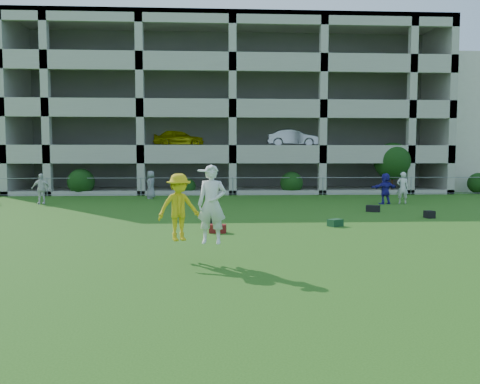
{
  "coord_description": "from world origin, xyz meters",
  "views": [
    {
      "loc": [
        -1.13,
        -11.69,
        2.49
      ],
      "look_at": [
        -0.36,
        3.0,
        1.4
      ],
      "focal_mm": 35.0,
      "sensor_mm": 36.0,
      "label": 1
    }
  ],
  "objects": [
    {
      "name": "parking_garage",
      "position": [
        0.0,
        27.7,
        6.01
      ],
      "size": [
        30.0,
        14.0,
        12.0
      ],
      "color": "#9E998C",
      "rests_on": "ground"
    },
    {
      "name": "bag_black_b",
      "position": [
        -1.34,
        5.71,
        0.11
      ],
      "size": [
        0.41,
        0.27,
        0.22
      ],
      "primitive_type": "cube",
      "rotation": [
        0.0,
        0.0,
        0.06
      ],
      "color": "black",
      "rests_on": "ground"
    },
    {
      "name": "crate_d",
      "position": [
        7.66,
        6.97,
        0.15
      ],
      "size": [
        0.38,
        0.38,
        0.3
      ],
      "primitive_type": "cube",
      "rotation": [
        0.0,
        0.0,
        0.1
      ],
      "color": "black",
      "rests_on": "ground"
    },
    {
      "name": "bystander_e",
      "position": [
        8.94,
        12.95,
        0.85
      ],
      "size": [
        0.67,
        0.48,
        1.71
      ],
      "primitive_type": "imported",
      "rotation": [
        0.0,
        0.0,
        3.02
      ],
      "color": "silver",
      "rests_on": "ground"
    },
    {
      "name": "bystander_c",
      "position": [
        -5.05,
        16.8,
        0.84
      ],
      "size": [
        0.68,
        0.91,
        1.69
      ],
      "primitive_type": "imported",
      "rotation": [
        0.0,
        0.0,
        -1.39
      ],
      "color": "gray",
      "rests_on": "ground"
    },
    {
      "name": "frisbee_contest",
      "position": [
        -1.73,
        -0.51,
        1.33
      ],
      "size": [
        1.77,
        1.11,
        1.86
      ],
      "color": "gold",
      "rests_on": "ground"
    },
    {
      "name": "ground",
      "position": [
        0.0,
        0.0,
        0.0
      ],
      "size": [
        100.0,
        100.0,
        0.0
      ],
      "primitive_type": "plane",
      "color": "#235114",
      "rests_on": "ground"
    },
    {
      "name": "bag_green_c",
      "position": [
        3.2,
        4.89,
        0.13
      ],
      "size": [
        0.61,
        0.56,
        0.26
      ],
      "primitive_type": "cube",
      "rotation": [
        0.0,
        0.0,
        0.55
      ],
      "color": "#13351C",
      "rests_on": "ground"
    },
    {
      "name": "bystander_b",
      "position": [
        -10.45,
        13.7,
        0.82
      ],
      "size": [
        0.99,
        0.49,
        1.63
      ],
      "primitive_type": "imported",
      "rotation": [
        0.0,
        0.0,
        0.1
      ],
      "color": "silver",
      "rests_on": "ground"
    },
    {
      "name": "bystander_d",
      "position": [
        7.94,
        12.78,
        0.83
      ],
      "size": [
        1.62,
        0.9,
        1.66
      ],
      "primitive_type": "imported",
      "rotation": [
        0.0,
        0.0,
        3.43
      ],
      "color": "#2A219B",
      "rests_on": "ground"
    },
    {
      "name": "bag_red_a",
      "position": [
        -1.06,
        3.63,
        0.14
      ],
      "size": [
        0.58,
        0.36,
        0.28
      ],
      "primitive_type": "cube",
      "rotation": [
        0.0,
        0.0,
        -0.11
      ],
      "color": "#5F1012",
      "rests_on": "ground"
    },
    {
      "name": "fence",
      "position": [
        0.0,
        19.0,
        0.61
      ],
      "size": [
        36.06,
        0.06,
        1.2
      ],
      "color": "gray",
      "rests_on": "ground"
    },
    {
      "name": "bag_black_e",
      "position": [
        6.08,
        9.26,
        0.15
      ],
      "size": [
        0.67,
        0.54,
        0.3
      ],
      "primitive_type": "cube",
      "rotation": [
        0.0,
        0.0,
        -0.48
      ],
      "color": "black",
      "rests_on": "ground"
    },
    {
      "name": "shrub_row",
      "position": [
        4.59,
        19.7,
        1.51
      ],
      "size": [
        34.38,
        2.52,
        3.5
      ],
      "color": "#163D11",
      "rests_on": "ground"
    }
  ]
}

